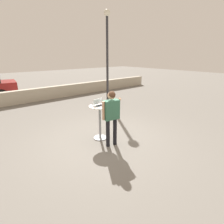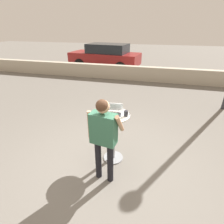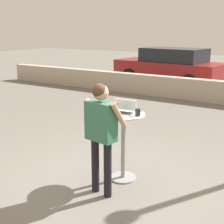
{
  "view_description": "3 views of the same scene",
  "coord_description": "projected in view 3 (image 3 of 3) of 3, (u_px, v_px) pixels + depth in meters",
  "views": [
    {
      "loc": [
        -2.92,
        -3.73,
        2.51
      ],
      "look_at": [
        0.29,
        -0.01,
        0.88
      ],
      "focal_mm": 28.0,
      "sensor_mm": 36.0,
      "label": 1
    },
    {
      "loc": [
        0.74,
        -2.57,
        2.57
      ],
      "look_at": [
        0.01,
        0.3,
        1.09
      ],
      "focal_mm": 28.0,
      "sensor_mm": 36.0,
      "label": 2
    },
    {
      "loc": [
        2.27,
        -3.61,
        2.28
      ],
      "look_at": [
        -0.12,
        0.21,
        1.07
      ],
      "focal_mm": 50.0,
      "sensor_mm": 36.0,
      "label": 3
    }
  ],
  "objects": [
    {
      "name": "laptop",
      "position": [
        124.0,
        110.0,
        4.64
      ],
      "size": [
        0.37,
        0.32,
        0.2
      ],
      "color": "silver",
      "rests_on": "cafe_table"
    },
    {
      "name": "standing_person",
      "position": [
        101.0,
        126.0,
        4.19
      ],
      "size": [
        0.59,
        0.33,
        1.59
      ],
      "color": "black",
      "rests_on": "ground_plane"
    },
    {
      "name": "ground_plane",
      "position": [
        112.0,
        184.0,
        4.71
      ],
      "size": [
        50.0,
        50.0,
        0.0
      ],
      "primitive_type": "plane",
      "color": "slate"
    },
    {
      "name": "coffee_mug",
      "position": [
        138.0,
        112.0,
        4.49
      ],
      "size": [
        0.11,
        0.07,
        0.11
      ],
      "color": "#232328",
      "rests_on": "cafe_table"
    },
    {
      "name": "pavement_kerb",
      "position": [
        218.0,
        92.0,
        9.79
      ],
      "size": [
        17.95,
        0.35,
        0.71
      ],
      "color": "#B2A893",
      "rests_on": "ground_plane"
    },
    {
      "name": "parked_car_near_street",
      "position": [
        170.0,
        66.0,
        12.8
      ],
      "size": [
        4.62,
        2.31,
        1.52
      ],
      "color": "maroon",
      "rests_on": "ground_plane"
    },
    {
      "name": "cafe_table",
      "position": [
        123.0,
        137.0,
        4.73
      ],
      "size": [
        0.64,
        0.64,
        1.06
      ],
      "color": "gray",
      "rests_on": "ground_plane"
    }
  ]
}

